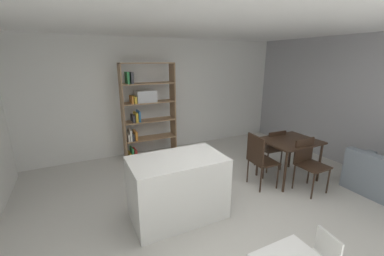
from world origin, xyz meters
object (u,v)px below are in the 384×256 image
object	(u,v)px
kitchen_island	(178,187)
dining_table	(290,145)
open_bookshelf	(144,110)
dining_chair_near	(308,160)
dining_chair_far	(272,146)
dining_chair_island_side	(259,157)

from	to	relation	value
kitchen_island	dining_table	world-z (taller)	kitchen_island
open_bookshelf	dining_chair_near	xyz separation A→B (m)	(2.14, -2.71, -0.58)
dining_chair_far	dining_chair_island_side	xyz separation A→B (m)	(-0.71, -0.42, 0.07)
dining_chair_island_side	dining_chair_near	world-z (taller)	dining_chair_island_side
dining_table	dining_chair_far	size ratio (longest dim) A/B	1.16
kitchen_island	dining_chair_island_side	size ratio (longest dim) A/B	1.35
kitchen_island	dining_table	xyz separation A→B (m)	(2.35, 0.14, 0.23)
dining_chair_island_side	open_bookshelf	bearing A→B (deg)	36.50
kitchen_island	dining_chair_island_side	distance (m)	1.64
dining_table	kitchen_island	bearing A→B (deg)	-176.59
dining_chair_far	dining_chair_near	xyz separation A→B (m)	(0.00, -0.86, 0.04)
dining_chair_island_side	dining_chair_near	size ratio (longest dim) A/B	1.08
dining_table	dining_chair_far	distance (m)	0.46
dining_chair_far	dining_chair_island_side	size ratio (longest dim) A/B	0.88
dining_chair_far	open_bookshelf	bearing A→B (deg)	-37.24
dining_chair_near	kitchen_island	bearing A→B (deg)	171.65
kitchen_island	dining_chair_far	bearing A→B (deg)	13.63
kitchen_island	open_bookshelf	xyz separation A→B (m)	(0.21, 2.42, 0.68)
kitchen_island	dining_chair_island_side	xyz separation A→B (m)	(1.63, 0.15, 0.12)
kitchen_island	open_bookshelf	bearing A→B (deg)	85.04
kitchen_island	dining_chair_near	distance (m)	2.37
open_bookshelf	dining_table	bearing A→B (deg)	-46.86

